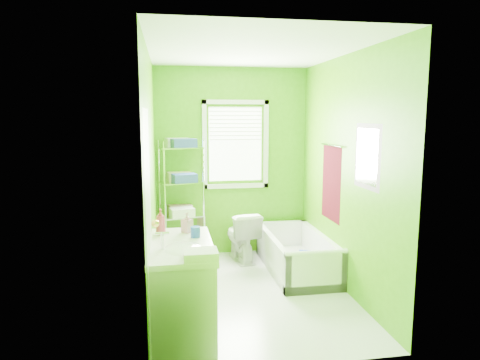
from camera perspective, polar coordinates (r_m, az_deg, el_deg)
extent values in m
plane|color=silver|center=(4.91, 1.51, -14.76)|extent=(2.90, 2.90, 0.00)
cube|color=#408E06|center=(5.97, -1.10, 2.37)|extent=(2.10, 0.04, 2.60)
cube|color=#408E06|center=(3.17, 6.63, -3.20)|extent=(2.10, 0.04, 2.60)
cube|color=#408E06|center=(4.48, -11.74, 0.12)|extent=(0.04, 2.90, 2.60)
cube|color=#408E06|center=(4.87, 13.80, 0.72)|extent=(0.04, 2.90, 2.60)
cube|color=white|center=(4.56, 1.64, 16.85)|extent=(2.10, 2.90, 0.04)
cube|color=white|center=(5.95, -0.62, 4.76)|extent=(0.74, 0.01, 1.01)
cube|color=white|center=(6.00, -0.58, -0.79)|extent=(0.92, 0.05, 0.06)
cube|color=white|center=(5.92, -0.59, 10.36)|extent=(0.92, 0.05, 0.06)
cube|color=white|center=(5.88, -4.74, 4.69)|extent=(0.06, 0.05, 1.22)
cube|color=white|center=(6.01, 3.48, 4.79)|extent=(0.06, 0.05, 1.22)
cube|color=white|center=(5.91, -0.58, 7.55)|extent=(0.72, 0.02, 0.50)
cube|color=white|center=(3.56, -11.99, -7.00)|extent=(0.02, 0.80, 2.00)
sphere|color=gold|center=(3.87, -11.23, -5.69)|extent=(0.07, 0.07, 0.07)
cube|color=#480811|center=(5.20, 12.07, -0.40)|extent=(0.02, 0.58, 0.90)
cylinder|color=silver|center=(5.15, 12.07, 4.55)|extent=(0.02, 0.62, 0.02)
cube|color=#CC5972|center=(4.34, 16.63, 3.01)|extent=(0.02, 0.54, 0.64)
cube|color=white|center=(4.33, 16.54, 3.01)|extent=(0.01, 0.44, 0.54)
cube|color=white|center=(5.58, 7.49, -11.34)|extent=(0.71, 1.52, 0.10)
cube|color=white|center=(5.44, 4.25, -9.84)|extent=(0.07, 1.52, 0.46)
cube|color=white|center=(5.62, 10.69, -9.36)|extent=(0.07, 1.52, 0.46)
cube|color=white|center=(4.87, 10.07, -12.18)|extent=(0.71, 0.07, 0.46)
cube|color=white|center=(6.19, 5.55, -7.57)|extent=(0.71, 0.07, 0.46)
cylinder|color=white|center=(4.80, 10.14, -9.62)|extent=(0.71, 0.07, 0.07)
cylinder|color=#1635D5|center=(5.09, 9.22, -12.35)|extent=(0.37, 0.37, 0.07)
cylinder|color=#FBFF1A|center=(5.07, 9.24, -11.72)|extent=(0.35, 0.35, 0.05)
cube|color=#1635D5|center=(5.19, 9.34, -10.57)|extent=(0.26, 0.14, 0.24)
imported|color=white|center=(5.82, 0.18, -7.43)|extent=(0.48, 0.72, 0.68)
cube|color=silver|center=(4.00, -7.80, -14.38)|extent=(0.53, 1.07, 0.77)
cube|color=white|center=(3.86, -7.92, -8.73)|extent=(0.56, 1.10, 0.05)
ellipsoid|color=white|center=(3.73, -7.54, -9.45)|extent=(0.37, 0.48, 0.13)
cylinder|color=silver|center=(3.70, -10.31, -8.05)|extent=(0.03, 0.03, 0.16)
cylinder|color=silver|center=(3.68, -10.34, -7.00)|extent=(0.12, 0.02, 0.02)
imported|color=#CE3C68|center=(4.14, -10.55, -5.47)|extent=(0.12, 0.12, 0.25)
imported|color=#BF7B9A|center=(4.18, -7.07, -5.65)|extent=(0.12, 0.12, 0.19)
cylinder|color=#1B43B1|center=(4.02, -5.96, -6.90)|extent=(0.09, 0.09, 0.10)
cube|color=white|center=(3.43, -5.28, -9.87)|extent=(0.27, 0.21, 0.07)
cylinder|color=silver|center=(5.58, -9.94, -3.25)|extent=(0.02, 0.02, 1.63)
cylinder|color=silver|center=(5.88, -10.65, -2.66)|extent=(0.02, 0.02, 1.63)
cylinder|color=silver|center=(5.71, -4.85, -2.86)|extent=(0.02, 0.02, 1.63)
cylinder|color=silver|center=(6.01, -5.80, -2.31)|extent=(0.02, 0.02, 1.63)
cube|color=silver|center=(5.95, -7.66, -9.03)|extent=(0.60, 0.46, 0.02)
cube|color=silver|center=(5.83, -7.75, -4.73)|extent=(0.60, 0.46, 0.02)
cube|color=silver|center=(5.74, -7.84, -0.27)|extent=(0.60, 0.46, 0.02)
cube|color=silver|center=(5.69, -7.94, 4.30)|extent=(0.60, 0.46, 0.02)
cube|color=#294797|center=(5.60, -7.50, 4.90)|extent=(0.35, 0.27, 0.11)
cube|color=white|center=(5.80, -8.34, 5.01)|extent=(0.35, 0.27, 0.11)
cube|color=#294797|center=(5.64, -7.40, 0.25)|extent=(0.35, 0.27, 0.11)
cube|color=#D4CC81|center=(5.85, -8.19, 0.53)|extent=(0.35, 0.27, 0.11)
cube|color=white|center=(5.74, -7.74, -4.28)|extent=(0.35, 0.27, 0.11)
cube|color=#CD8C99|center=(5.95, -7.99, -3.83)|extent=(0.35, 0.27, 0.11)
cube|color=#CD8C99|center=(5.97, -5.18, -6.94)|extent=(0.09, 0.28, 0.51)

